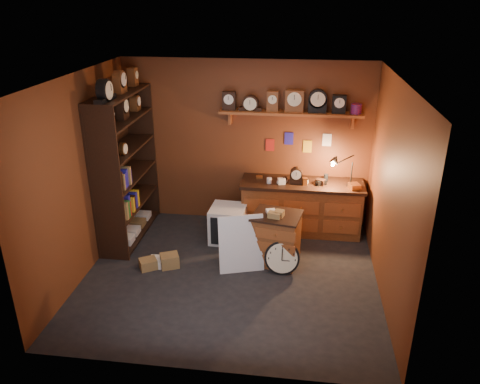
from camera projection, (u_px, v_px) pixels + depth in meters
name	position (u px, v px, depth m)	size (l,w,h in m)	color
floor	(231.00, 275.00, 6.51)	(4.00, 4.00, 0.00)	black
room_shell	(234.00, 155.00, 5.92)	(4.02, 3.62, 2.71)	brown
shelving_unit	(123.00, 161.00, 7.12)	(0.47, 1.60, 2.58)	black
workbench	(301.00, 204.00, 7.55)	(1.94, 0.66, 1.36)	brown
low_cabinet	(276.00, 236.00, 6.68)	(0.76, 0.67, 0.85)	brown
big_round_clock	(282.00, 258.00, 6.47)	(0.49, 0.16, 0.49)	black
white_panel	(241.00, 269.00, 6.65)	(0.63, 0.03, 0.84)	silver
mini_fridge	(228.00, 224.00, 7.33)	(0.57, 0.58, 0.56)	silver
floor_box_a	(148.00, 264.00, 6.64)	(0.23, 0.20, 0.14)	olive
floor_box_b	(156.00, 262.00, 6.71)	(0.19, 0.23, 0.11)	white
floor_box_c	(170.00, 261.00, 6.68)	(0.25, 0.21, 0.19)	olive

